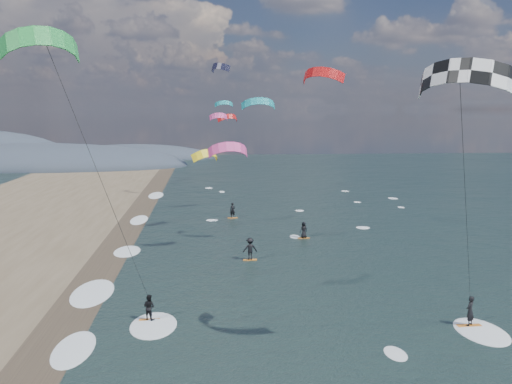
{
  "coord_description": "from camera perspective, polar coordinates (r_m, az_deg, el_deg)",
  "views": [
    {
      "loc": [
        -3.91,
        -21.85,
        11.93
      ],
      "look_at": [
        -1.0,
        12.0,
        7.0
      ],
      "focal_mm": 40.0,
      "sensor_mm": 36.0,
      "label": 1
    }
  ],
  "objects": [
    {
      "name": "coastal_hills",
      "position": [
        136.54,
        -22.36,
        2.62
      ],
      "size": [
        80.0,
        41.0,
        15.0
      ],
      "color": "#3D4756",
      "rests_on": "ground"
    },
    {
      "name": "bg_kite_field",
      "position": [
        72.77,
        -1.84,
        8.62
      ],
      "size": [
        12.03,
        71.06,
        10.93
      ],
      "color": "#D83F8C",
      "rests_on": "ground"
    },
    {
      "name": "kitesurfer_near_b",
      "position": [
        28.03,
        -16.58,
        4.05
      ],
      "size": [
        6.88,
        8.64,
        15.92
      ],
      "color": "orange",
      "rests_on": "ground"
    },
    {
      "name": "wet_sand_strip",
      "position": [
        34.96,
        -18.4,
        -12.13
      ],
      "size": [
        3.0,
        240.0,
        0.0
      ],
      "primitive_type": "cube",
      "color": "#382D23",
      "rests_on": "ground"
    },
    {
      "name": "kitesurfer_near_a",
      "position": [
        26.7,
        20.09,
        5.48
      ],
      "size": [
        7.77,
        9.32,
        14.57
      ],
      "color": "orange",
      "rests_on": "ground"
    },
    {
      "name": "shoreline_surf",
      "position": [
        39.11,
        -15.04,
        -9.8
      ],
      "size": [
        2.4,
        79.4,
        0.11
      ],
      "color": "white",
      "rests_on": "ground"
    },
    {
      "name": "far_kitesurfers",
      "position": [
        50.56,
        0.33,
        -4.38
      ],
      "size": [
        7.28,
        18.59,
        1.83
      ],
      "color": "orange",
      "rests_on": "ground"
    }
  ]
}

